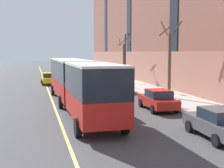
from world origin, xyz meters
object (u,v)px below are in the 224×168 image
object	(u,v)px
street_tree_mid_block	(169,60)
taxi_cab	(49,78)
parked_car_black_0	(119,85)
street_lamp	(126,54)
parked_car_champagne_3	(85,72)
street_tree_far_uptown	(124,60)
parked_car_darkgray_5	(218,123)
parked_car_red_4	(158,100)
parked_car_red_2	(98,77)
city_bus	(77,81)
fire_hydrant	(179,103)

from	to	relation	value
street_tree_mid_block	taxi_cab	bearing A→B (deg)	121.79
parked_car_black_0	street_lamp	world-z (taller)	street_lamp
parked_car_champagne_3	street_tree_far_uptown	world-z (taller)	street_tree_far_uptown
parked_car_black_0	parked_car_darkgray_5	bearing A→B (deg)	-90.04
parked_car_champagne_3	parked_car_red_4	xyz separation A→B (m)	(0.22, -32.68, -0.00)
parked_car_black_0	parked_car_red_2	distance (m)	11.24
parked_car_red_4	parked_car_darkgray_5	xyz separation A→B (m)	(-0.06, -7.98, -0.00)
city_bus	street_tree_far_uptown	bearing A→B (deg)	63.19
parked_car_black_0	taxi_cab	size ratio (longest dim) A/B	0.93
parked_car_red_2	parked_car_darkgray_5	xyz separation A→B (m)	(-0.00, -30.27, -0.00)
parked_car_darkgray_5	taxi_cab	xyz separation A→B (m)	(-7.02, 29.19, 0.00)
fire_hydrant	parked_car_champagne_3	bearing A→B (deg)	93.11
parked_car_darkgray_5	street_tree_far_uptown	size ratio (longest dim) A/B	0.73
parked_car_black_0	parked_car_red_4	distance (m)	11.04
parked_car_champagne_3	street_lamp	size ratio (longest dim) A/B	0.71
street_lamp	fire_hydrant	distance (m)	14.84
parked_car_black_0	street_tree_mid_block	bearing A→B (deg)	-63.36
parked_car_darkgray_5	parked_car_champagne_3	bearing A→B (deg)	90.23
parked_car_red_4	street_lamp	bearing A→B (deg)	83.21
parked_car_darkgray_5	street_tree_mid_block	world-z (taller)	street_tree_mid_block
city_bus	fire_hydrant	bearing A→B (deg)	-19.55
parked_car_champagne_3	street_tree_mid_block	bearing A→B (deg)	-83.25
parked_car_black_0	parked_car_red_2	xyz separation A→B (m)	(-0.01, 11.24, 0.00)
street_tree_mid_block	street_lamp	world-z (taller)	street_tree_mid_block
parked_car_black_0	fire_hydrant	size ratio (longest dim) A/B	6.24
street_tree_far_uptown	taxi_cab	bearing A→B (deg)	172.37
street_tree_mid_block	street_lamp	bearing A→B (deg)	98.66
taxi_cab	street_lamp	xyz separation A→B (m)	(8.75, -7.16, 3.30)
parked_car_red_2	street_tree_mid_block	xyz separation A→B (m)	(3.13, -17.47, 2.82)
parked_car_red_4	city_bus	bearing A→B (deg)	158.66
street_tree_mid_block	fire_hydrant	distance (m)	6.22
street_lamp	parked_car_darkgray_5	bearing A→B (deg)	-94.49
parked_car_red_4	fire_hydrant	xyz separation A→B (m)	(1.57, -0.35, -0.29)
parked_car_black_0	parked_car_red_4	size ratio (longest dim) A/B	0.99
fire_hydrant	taxi_cab	bearing A→B (deg)	111.86
city_bus	street_lamp	xyz separation A→B (m)	(7.45, 11.79, 1.94)
parked_car_black_0	street_lamp	xyz separation A→B (m)	(1.72, 3.00, 3.30)
fire_hydrant	street_tree_mid_block	bearing A→B (deg)	73.76
city_bus	fire_hydrant	world-z (taller)	city_bus
parked_car_champagne_3	fire_hydrant	world-z (taller)	parked_car_champagne_3
parked_car_champagne_3	street_lamp	xyz separation A→B (m)	(1.89, -18.64, 3.30)
parked_car_red_4	taxi_cab	size ratio (longest dim) A/B	0.94
parked_car_red_4	taxi_cab	xyz separation A→B (m)	(-7.08, 21.20, 0.00)
parked_car_champagne_3	street_tree_mid_block	size ratio (longest dim) A/B	0.65
parked_car_black_0	parked_car_champagne_3	distance (m)	21.64
parked_car_red_2	street_lamp	distance (m)	9.04
parked_car_champagne_3	parked_car_red_4	bearing A→B (deg)	-89.61
parked_car_black_0	street_tree_far_uptown	xyz separation A→B (m)	(3.16, 8.80, 2.50)
parked_car_darkgray_5	fire_hydrant	xyz separation A→B (m)	(1.63, 7.63, -0.29)
city_bus	parked_car_red_2	xyz separation A→B (m)	(5.72, 20.03, -1.35)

